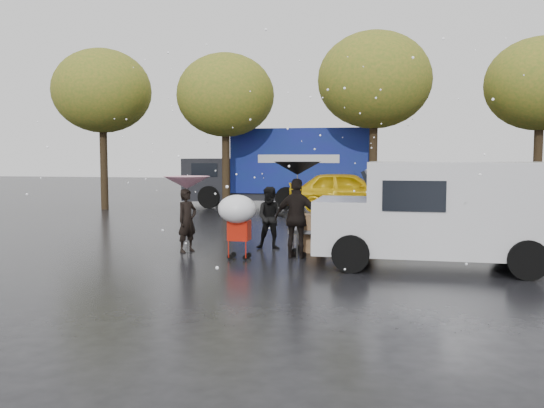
% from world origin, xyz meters
% --- Properties ---
extents(ground, '(90.00, 90.00, 0.00)m').
position_xyz_m(ground, '(0.00, 0.00, 0.00)').
color(ground, black).
rests_on(ground, ground).
extents(person_pink, '(0.59, 0.67, 1.53)m').
position_xyz_m(person_pink, '(-1.55, 0.18, 0.77)').
color(person_pink, black).
rests_on(person_pink, ground).
extents(person_middle, '(0.84, 0.70, 1.56)m').
position_xyz_m(person_middle, '(0.34, 1.04, 0.78)').
color(person_middle, black).
rests_on(person_middle, ground).
extents(person_black, '(1.11, 0.57, 1.82)m').
position_xyz_m(person_black, '(1.18, -0.06, 0.91)').
color(person_black, black).
rests_on(person_black, ground).
extents(umbrella_pink, '(1.12, 1.12, 1.83)m').
position_xyz_m(umbrella_pink, '(-1.55, 0.18, 1.68)').
color(umbrella_pink, '#4C4C4C').
rests_on(umbrella_pink, ground).
extents(umbrella_black, '(1.07, 1.07, 2.19)m').
position_xyz_m(umbrella_black, '(1.18, -0.06, 2.04)').
color(umbrella_black, '#4C4C4C').
rests_on(umbrella_black, ground).
extents(vendor_cart, '(1.52, 0.80, 1.27)m').
position_xyz_m(vendor_cart, '(1.75, 0.61, 0.73)').
color(vendor_cart, slate).
rests_on(vendor_cart, ground).
extents(shopping_cart, '(0.84, 0.84, 1.46)m').
position_xyz_m(shopping_cart, '(-0.08, -0.60, 1.06)').
color(shopping_cart, red).
rests_on(shopping_cart, ground).
extents(white_van, '(4.91, 2.18, 2.20)m').
position_xyz_m(white_van, '(4.31, -0.51, 1.16)').
color(white_van, silver).
rests_on(white_van, ground).
extents(blue_truck, '(8.30, 2.60, 3.50)m').
position_xyz_m(blue_truck, '(-1.52, 12.53, 1.76)').
color(blue_truck, navy).
rests_on(blue_truck, ground).
extents(box_ground_near, '(0.56, 0.48, 0.44)m').
position_xyz_m(box_ground_near, '(1.45, 0.76, 0.22)').
color(box_ground_near, brown).
rests_on(box_ground_near, ground).
extents(box_ground_far, '(0.52, 0.46, 0.34)m').
position_xyz_m(box_ground_far, '(2.58, 1.63, 0.17)').
color(box_ground_far, brown).
rests_on(box_ground_far, ground).
extents(yellow_taxi, '(4.97, 2.00, 1.69)m').
position_xyz_m(yellow_taxi, '(1.41, 11.41, 0.85)').
color(yellow_taxi, yellow).
rests_on(yellow_taxi, ground).
extents(tree_row, '(21.60, 4.40, 7.12)m').
position_xyz_m(tree_row, '(-0.47, 10.00, 5.02)').
color(tree_row, black).
rests_on(tree_row, ground).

